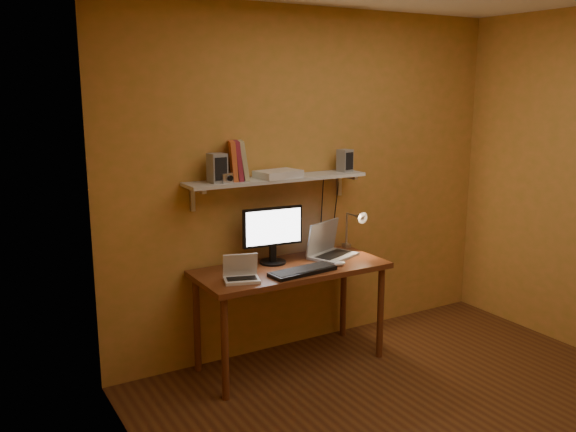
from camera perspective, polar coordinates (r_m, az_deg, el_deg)
room at (r=3.52m, az=16.55°, el=-0.28°), size 3.44×3.24×2.64m
desk at (r=4.42m, az=0.29°, el=-5.82°), size 1.40×0.60×0.75m
wall_shelf at (r=4.42m, az=-0.98°, el=3.44°), size 1.40×0.25×0.21m
monitor at (r=4.42m, az=-1.44°, el=-1.51°), size 0.46×0.21×0.42m
laptop at (r=4.65m, az=3.80°, el=-2.93°), size 0.42×0.37×0.27m
netbook at (r=4.09m, az=-4.42°, el=-5.34°), size 0.27×0.23×0.18m
keyboard at (r=4.25m, az=1.39°, el=-5.18°), size 0.51×0.22×0.03m
mouse at (r=4.43m, az=4.88°, el=-4.44°), size 0.09×0.06×0.03m
desk_lamp at (r=4.80m, az=6.32°, el=-0.81°), size 0.09×0.23×0.38m
speaker_left at (r=4.19m, az=-6.64°, el=4.48°), size 0.12×0.12×0.20m
speaker_right at (r=4.73m, az=5.34°, el=5.19°), size 0.11×0.11×0.17m
books at (r=4.28m, az=-4.68°, el=5.19°), size 0.20×0.20×0.28m
shelf_camera at (r=4.18m, az=-5.61°, el=3.57°), size 0.12×0.07×0.07m
router at (r=4.40m, az=-0.93°, el=3.96°), size 0.34×0.25×0.05m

